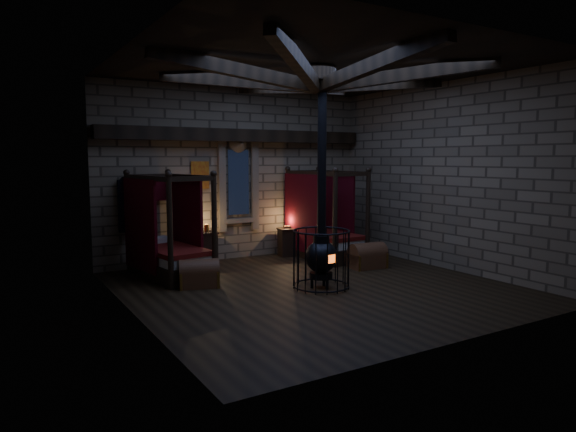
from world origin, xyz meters
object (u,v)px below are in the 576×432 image
stove (321,254)px  trunk_right (367,257)px  trunk_left (199,274)px  bed_left (168,251)px  bed_right (324,236)px

stove → trunk_right: bearing=19.2°
trunk_left → stove: bearing=-15.4°
trunk_left → trunk_right: 3.96m
bed_left → stove: size_ratio=0.54×
bed_left → bed_right: 4.02m
bed_right → trunk_right: bearing=-86.9°
trunk_right → stove: 2.20m
trunk_right → stove: stove is taller
bed_left → bed_right: bed_right is taller
bed_left → trunk_left: (0.21, -1.20, -0.28)m
bed_left → trunk_left: 1.25m
trunk_left → trunk_right: bearing=12.3°
trunk_right → trunk_left: bearing=-179.7°
bed_left → stove: 3.33m
bed_right → stove: 3.08m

